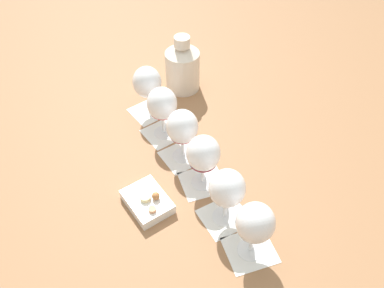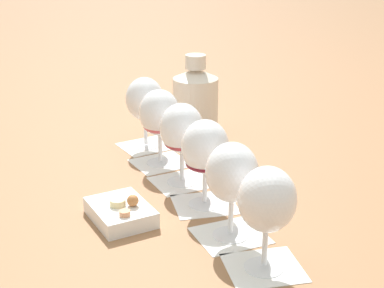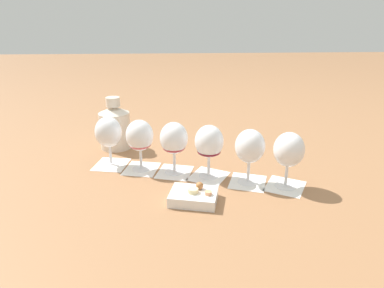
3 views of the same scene
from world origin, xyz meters
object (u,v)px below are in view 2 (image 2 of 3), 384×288
wine_glass_2 (182,132)px  wine_glass_4 (232,176)px  wine_glass_5 (267,204)px  snack_dish (121,212)px  wine_glass_0 (145,102)px  ceramic_vase (196,98)px  wine_glass_1 (160,116)px  wine_glass_3 (205,150)px

wine_glass_2 → wine_glass_4: (0.23, -0.09, -0.00)m
wine_glass_5 → snack_dish: size_ratio=1.15×
wine_glass_0 → wine_glass_2: (0.22, -0.08, 0.00)m
wine_glass_0 → snack_dish: (0.27, -0.27, -0.10)m
wine_glass_2 → ceramic_vase: ceramic_vase is taller
ceramic_vase → wine_glass_2: bearing=-47.6°
wine_glass_0 → wine_glass_4: 0.48m
wine_glass_0 → wine_glass_2: size_ratio=1.00×
wine_glass_2 → ceramic_vase: size_ratio=0.85×
wine_glass_2 → wine_glass_4: bearing=-21.1°
ceramic_vase → wine_glass_0: bearing=-88.2°
wine_glass_1 → wine_glass_4: same height
ceramic_vase → wine_glass_4: bearing=-36.4°
wine_glass_0 → wine_glass_3: bearing=-19.2°
wine_glass_4 → wine_glass_5: 0.11m
wine_glass_0 → wine_glass_4: (0.45, -0.17, 0.00)m
wine_glass_1 → ceramic_vase: ceramic_vase is taller
wine_glass_2 → wine_glass_4: size_ratio=1.00×
wine_glass_0 → wine_glass_5: (0.56, -0.20, 0.00)m
wine_glass_0 → wine_glass_3: 0.35m
wine_glass_3 → snack_dish: (-0.06, -0.16, -0.10)m
wine_glass_1 → wine_glass_5: 0.48m
wine_glass_0 → wine_glass_1: same height
wine_glass_2 → snack_dish: 0.23m
wine_glass_4 → ceramic_vase: size_ratio=0.85×
wine_glass_3 → wine_glass_5: size_ratio=1.00×
wine_glass_1 → wine_glass_2: same height
wine_glass_4 → wine_glass_0: bearing=159.8°
wine_glass_0 → wine_glass_3: size_ratio=1.00×
wine_glass_5 → ceramic_vase: 0.68m
wine_glass_0 → snack_dish: size_ratio=1.15×
wine_glass_2 → ceramic_vase: 0.34m
wine_glass_3 → wine_glass_4: bearing=-22.9°
wine_glass_1 → wine_glass_5: bearing=-19.3°
wine_glass_1 → wine_glass_3: 0.23m
wine_glass_1 → wine_glass_2: bearing=-16.7°
wine_glass_3 → wine_glass_4: (0.12, -0.05, -0.00)m
wine_glass_3 → snack_dish: size_ratio=1.15×
wine_glass_3 → wine_glass_0: bearing=160.8°
wine_glass_3 → wine_glass_5: same height
wine_glass_4 → wine_glass_1: bearing=160.3°
ceramic_vase → snack_dish: ceramic_vase is taller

